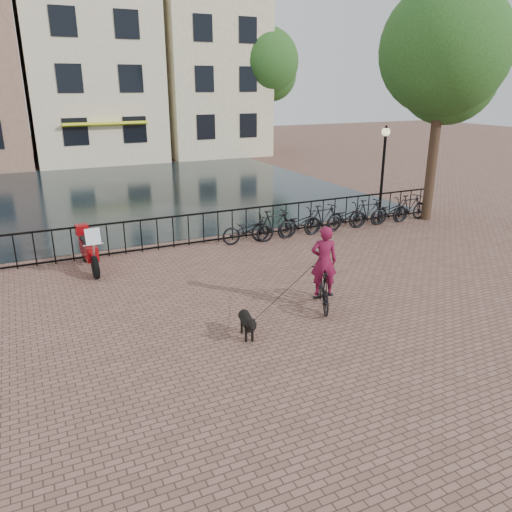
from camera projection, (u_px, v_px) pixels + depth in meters
name	position (u px, v px, depth m)	size (l,w,h in m)	color
ground	(326.00, 367.00, 9.09)	(100.00, 100.00, 0.00)	brown
canal_water	(129.00, 192.00, 23.88)	(20.00, 20.00, 0.00)	black
railing	(189.00, 230.00, 15.76)	(20.00, 0.05, 1.02)	black
canal_house_mid	(89.00, 68.00, 33.01)	(8.00, 9.50, 11.80)	beige
canal_house_right	(203.00, 58.00, 35.99)	(7.00, 9.00, 13.30)	#C1B090
tree_near_right	(445.00, 50.00, 17.09)	(4.48, 4.48, 8.24)	black
tree_far_right	(265.00, 62.00, 34.94)	(4.76, 4.76, 8.76)	black
lamp_post	(384.00, 158.00, 17.72)	(0.30, 0.30, 3.45)	black
cyclist	(323.00, 272.00, 11.24)	(1.09, 1.70, 2.26)	black
dog	(247.00, 324.00, 10.06)	(0.44, 0.90, 0.58)	black
motorcycle	(88.00, 245.00, 13.63)	(0.58, 2.01, 1.42)	#9B0B0F
parked_bike_0	(248.00, 230.00, 15.99)	(0.60, 1.72, 0.90)	black
parked_bike_1	(274.00, 225.00, 16.36)	(0.47, 1.66, 1.00)	black
parked_bike_2	(300.00, 223.00, 16.76)	(0.60, 1.72, 0.90)	black
parked_bike_3	(324.00, 219.00, 17.13)	(0.47, 1.66, 1.00)	black
parked_bike_4	(346.00, 217.00, 17.53)	(0.60, 1.72, 0.90)	black
parked_bike_5	(368.00, 213.00, 17.90)	(0.47, 1.66, 1.00)	black
parked_bike_6	(389.00, 212.00, 18.30)	(0.60, 1.72, 0.90)	black
parked_bike_7	(410.00, 208.00, 18.66)	(0.47, 1.66, 1.00)	black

